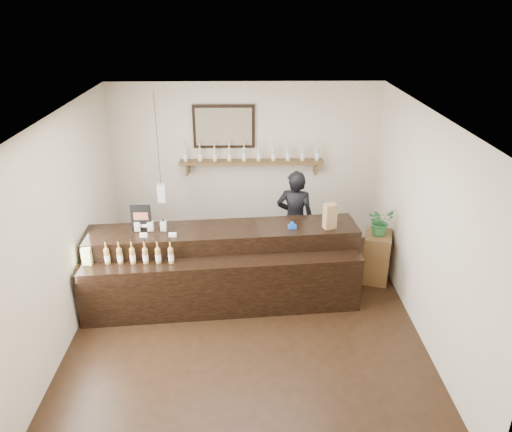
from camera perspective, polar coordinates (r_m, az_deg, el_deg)
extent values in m
plane|color=black|center=(6.93, -1.08, -11.88)|extent=(5.00, 5.00, 0.00)
plane|color=beige|center=(8.54, -1.21, 5.82)|extent=(4.50, 0.00, 4.50)
plane|color=beige|center=(4.10, -1.10, -16.47)|extent=(4.50, 0.00, 4.50)
plane|color=beige|center=(6.61, -21.07, -1.44)|extent=(0.00, 5.00, 5.00)
plane|color=beige|center=(6.61, 18.73, -1.11)|extent=(0.00, 5.00, 5.00)
plane|color=white|center=(5.76, -1.29, 11.34)|extent=(5.00, 5.00, 0.00)
cube|color=brown|center=(8.39, -0.53, 6.20)|extent=(2.40, 0.25, 0.04)
cube|color=brown|center=(8.51, -7.85, 5.39)|extent=(0.04, 0.20, 0.20)
cube|color=brown|center=(8.54, 6.77, 5.50)|extent=(0.04, 0.20, 0.20)
cube|color=black|center=(8.34, -3.70, 10.18)|extent=(1.02, 0.04, 0.72)
cube|color=#4C4330|center=(8.31, -3.70, 10.14)|extent=(0.92, 0.01, 0.62)
cube|color=white|center=(7.86, -10.73, 2.58)|extent=(0.12, 0.12, 0.28)
cylinder|color=black|center=(7.60, -11.21, 8.52)|extent=(0.01, 0.01, 1.41)
cylinder|color=#ACC2A2|center=(8.41, -8.10, 6.88)|extent=(0.07, 0.07, 0.20)
cone|color=#ACC2A2|center=(8.38, -8.15, 7.71)|extent=(0.07, 0.07, 0.05)
cylinder|color=#ACC2A2|center=(8.36, -8.17, 8.11)|extent=(0.02, 0.02, 0.07)
cylinder|color=gold|center=(8.35, -8.19, 8.42)|extent=(0.03, 0.03, 0.02)
cylinder|color=white|center=(8.42, -8.09, 6.75)|extent=(0.07, 0.07, 0.09)
cylinder|color=#ACC2A2|center=(8.39, -6.43, 6.92)|extent=(0.07, 0.07, 0.20)
cone|color=#ACC2A2|center=(8.35, -6.47, 7.75)|extent=(0.07, 0.07, 0.05)
cylinder|color=#ACC2A2|center=(8.34, -6.49, 8.15)|extent=(0.02, 0.02, 0.07)
cylinder|color=gold|center=(8.32, -6.50, 8.46)|extent=(0.03, 0.03, 0.02)
cylinder|color=white|center=(8.39, -6.42, 6.79)|extent=(0.07, 0.07, 0.09)
cylinder|color=#ACC2A2|center=(8.37, -4.75, 6.95)|extent=(0.07, 0.07, 0.20)
cone|color=#ACC2A2|center=(8.33, -4.78, 7.79)|extent=(0.07, 0.07, 0.05)
cylinder|color=#ACC2A2|center=(8.32, -4.79, 8.18)|extent=(0.02, 0.02, 0.07)
cylinder|color=gold|center=(8.30, -4.81, 8.49)|extent=(0.03, 0.03, 0.02)
cylinder|color=white|center=(8.38, -4.75, 6.82)|extent=(0.07, 0.07, 0.09)
cylinder|color=#ACC2A2|center=(8.36, -3.07, 6.97)|extent=(0.07, 0.07, 0.20)
cone|color=#ACC2A2|center=(8.32, -3.08, 7.81)|extent=(0.07, 0.07, 0.05)
cylinder|color=#ACC2A2|center=(8.31, -3.09, 8.21)|extent=(0.02, 0.02, 0.07)
cylinder|color=gold|center=(8.29, -3.10, 8.52)|extent=(0.03, 0.03, 0.02)
cylinder|color=white|center=(8.36, -3.06, 6.84)|extent=(0.07, 0.07, 0.09)
cylinder|color=#ACC2A2|center=(8.35, -1.38, 6.99)|extent=(0.07, 0.07, 0.20)
cone|color=#ACC2A2|center=(8.32, -1.39, 7.83)|extent=(0.07, 0.07, 0.05)
cylinder|color=#ACC2A2|center=(8.30, -1.39, 8.23)|extent=(0.02, 0.02, 0.07)
cylinder|color=gold|center=(8.29, -1.39, 8.54)|extent=(0.03, 0.03, 0.02)
cylinder|color=white|center=(8.36, -1.38, 6.86)|extent=(0.07, 0.07, 0.09)
cylinder|color=#ACC2A2|center=(8.36, 0.31, 7.00)|extent=(0.07, 0.07, 0.20)
cone|color=#ACC2A2|center=(8.32, 0.31, 7.84)|extent=(0.07, 0.07, 0.05)
cylinder|color=#ACC2A2|center=(8.30, 0.31, 8.24)|extent=(0.02, 0.02, 0.07)
cylinder|color=gold|center=(8.29, 0.32, 8.55)|extent=(0.03, 0.03, 0.02)
cylinder|color=white|center=(8.36, 0.31, 6.87)|extent=(0.07, 0.07, 0.09)
cylinder|color=#ACC2A2|center=(8.37, 2.00, 7.01)|extent=(0.07, 0.07, 0.20)
cone|color=#ACC2A2|center=(8.33, 2.01, 7.85)|extent=(0.07, 0.07, 0.05)
cylinder|color=#ACC2A2|center=(8.31, 2.02, 8.24)|extent=(0.02, 0.02, 0.07)
cylinder|color=gold|center=(8.30, 2.02, 8.56)|extent=(0.03, 0.03, 0.02)
cylinder|color=white|center=(8.37, 2.00, 6.88)|extent=(0.07, 0.07, 0.09)
cylinder|color=#ACC2A2|center=(8.38, 3.68, 7.01)|extent=(0.07, 0.07, 0.20)
cone|color=#ACC2A2|center=(8.35, 3.70, 7.84)|extent=(0.07, 0.07, 0.05)
cylinder|color=#ACC2A2|center=(8.33, 3.71, 8.24)|extent=(0.02, 0.02, 0.07)
cylinder|color=gold|center=(8.32, 3.72, 8.55)|extent=(0.03, 0.03, 0.02)
cylinder|color=white|center=(8.39, 3.68, 6.88)|extent=(0.07, 0.07, 0.09)
cylinder|color=#ACC2A2|center=(8.41, 5.35, 7.00)|extent=(0.07, 0.07, 0.20)
cone|color=#ACC2A2|center=(8.37, 5.39, 7.84)|extent=(0.07, 0.07, 0.05)
cylinder|color=#ACC2A2|center=(8.35, 5.40, 8.23)|extent=(0.02, 0.02, 0.07)
cylinder|color=gold|center=(8.34, 5.41, 8.54)|extent=(0.03, 0.03, 0.02)
cylinder|color=white|center=(8.41, 5.35, 6.87)|extent=(0.07, 0.07, 0.09)
cylinder|color=#ACC2A2|center=(8.44, 7.01, 6.99)|extent=(0.07, 0.07, 0.20)
cone|color=#ACC2A2|center=(8.40, 7.06, 7.82)|extent=(0.07, 0.07, 0.05)
cylinder|color=#ACC2A2|center=(8.39, 7.08, 8.21)|extent=(0.02, 0.02, 0.07)
cylinder|color=gold|center=(8.37, 7.09, 8.52)|extent=(0.03, 0.03, 0.02)
cylinder|color=white|center=(8.44, 7.01, 6.86)|extent=(0.07, 0.07, 0.09)
cube|color=black|center=(7.24, -3.68, -5.23)|extent=(3.85, 1.00, 1.06)
cube|color=black|center=(6.88, -3.81, -8.21)|extent=(3.82, 0.67, 0.81)
cube|color=white|center=(6.90, -12.74, -2.14)|extent=(0.10, 0.04, 0.05)
cube|color=white|center=(6.83, -9.52, -2.14)|extent=(0.10, 0.04, 0.05)
cube|color=#D2DA85|center=(6.96, -18.67, -4.73)|extent=(0.12, 0.12, 0.12)
cube|color=#D2DA85|center=(6.90, -18.80, -3.85)|extent=(0.12, 0.12, 0.12)
cube|color=#ACC2A2|center=(7.07, -13.38, -1.14)|extent=(0.08, 0.08, 0.13)
cube|color=#CB9EA0|center=(7.03, -13.46, -1.31)|extent=(0.07, 0.00, 0.06)
cylinder|color=black|center=(7.04, -13.45, -0.49)|extent=(0.02, 0.02, 0.03)
cube|color=#ACC2A2|center=(7.04, -11.95, -1.13)|extent=(0.08, 0.08, 0.13)
cube|color=#CB9EA0|center=(6.99, -12.02, -1.30)|extent=(0.07, 0.00, 0.06)
cylinder|color=black|center=(7.00, -12.01, -0.48)|extent=(0.02, 0.02, 0.03)
cube|color=#ACC2A2|center=(7.01, -10.52, -1.12)|extent=(0.08, 0.08, 0.13)
cube|color=#CB9EA0|center=(6.96, -10.58, -1.30)|extent=(0.07, 0.00, 0.06)
cylinder|color=black|center=(6.97, -10.57, -0.47)|extent=(0.02, 0.02, 0.03)
cylinder|color=olive|center=(6.87, -16.66, -4.45)|extent=(0.07, 0.07, 0.20)
cone|color=olive|center=(6.81, -16.79, -3.51)|extent=(0.07, 0.07, 0.05)
cylinder|color=olive|center=(6.78, -16.85, -3.06)|extent=(0.02, 0.02, 0.07)
cylinder|color=black|center=(6.76, -16.89, -2.71)|extent=(0.03, 0.03, 0.02)
cylinder|color=white|center=(6.88, -16.64, -4.60)|extent=(0.07, 0.07, 0.09)
cylinder|color=olive|center=(6.82, -15.30, -4.47)|extent=(0.07, 0.07, 0.20)
cone|color=olive|center=(6.77, -15.42, -3.52)|extent=(0.07, 0.07, 0.05)
cylinder|color=olive|center=(6.74, -15.47, -3.07)|extent=(0.02, 0.02, 0.07)
cylinder|color=black|center=(6.72, -15.51, -2.71)|extent=(0.03, 0.03, 0.02)
cylinder|color=white|center=(6.83, -15.28, -4.62)|extent=(0.07, 0.07, 0.09)
cylinder|color=olive|center=(6.78, -13.92, -4.48)|extent=(0.07, 0.07, 0.20)
cone|color=olive|center=(6.73, -14.03, -3.53)|extent=(0.07, 0.07, 0.05)
cylinder|color=olive|center=(6.70, -14.08, -3.08)|extent=(0.02, 0.02, 0.07)
cylinder|color=black|center=(6.68, -14.12, -2.72)|extent=(0.03, 0.03, 0.02)
cylinder|color=white|center=(6.79, -13.90, -4.64)|extent=(0.07, 0.07, 0.09)
cylinder|color=olive|center=(6.75, -12.53, -4.50)|extent=(0.07, 0.07, 0.20)
cone|color=olive|center=(6.69, -12.62, -3.54)|extent=(0.07, 0.07, 0.05)
cylinder|color=olive|center=(6.66, -12.67, -3.08)|extent=(0.02, 0.02, 0.07)
cylinder|color=black|center=(6.64, -12.71, -2.72)|extent=(0.03, 0.03, 0.02)
cylinder|color=white|center=(6.76, -12.51, -4.65)|extent=(0.07, 0.07, 0.09)
cylinder|color=olive|center=(6.72, -11.12, -4.50)|extent=(0.07, 0.07, 0.20)
cone|color=olive|center=(6.66, -11.21, -3.54)|extent=(0.07, 0.07, 0.05)
cylinder|color=olive|center=(6.63, -11.25, -3.08)|extent=(0.02, 0.02, 0.07)
cylinder|color=black|center=(6.61, -11.28, -2.72)|extent=(0.03, 0.03, 0.02)
cylinder|color=white|center=(6.73, -11.11, -4.66)|extent=(0.07, 0.07, 0.09)
cylinder|color=olive|center=(6.69, -9.70, -4.51)|extent=(0.07, 0.07, 0.20)
cone|color=olive|center=(6.63, -9.77, -3.55)|extent=(0.07, 0.07, 0.05)
cylinder|color=olive|center=(6.60, -9.81, -3.08)|extent=(0.02, 0.02, 0.07)
cylinder|color=black|center=(6.58, -9.84, -2.72)|extent=(0.03, 0.03, 0.02)
cylinder|color=white|center=(6.70, -9.69, -4.66)|extent=(0.07, 0.07, 0.09)
cube|color=black|center=(7.01, -13.00, -0.23)|extent=(0.28, 0.02, 0.39)
cube|color=brown|center=(6.99, -13.04, -0.02)|extent=(0.20, 0.01, 0.11)
cube|color=white|center=(7.05, -12.93, -1.09)|extent=(0.20, 0.01, 0.04)
cube|color=#866141|center=(7.00, 8.45, -0.02)|extent=(0.20, 0.17, 0.36)
cube|color=black|center=(6.96, 8.51, -0.62)|extent=(0.10, 0.03, 0.07)
cube|color=#184FAE|center=(6.99, 4.15, -1.24)|extent=(0.12, 0.05, 0.05)
cylinder|color=#184FAE|center=(6.97, 4.16, -0.92)|extent=(0.07, 0.03, 0.06)
cube|color=brown|center=(7.89, 13.60, -4.54)|extent=(0.51, 0.61, 0.76)
imported|color=#2C6E35|center=(7.63, 14.02, -0.59)|extent=(0.49, 0.46, 0.43)
imported|color=black|center=(7.87, 4.49, 0.32)|extent=(0.75, 0.58, 1.83)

